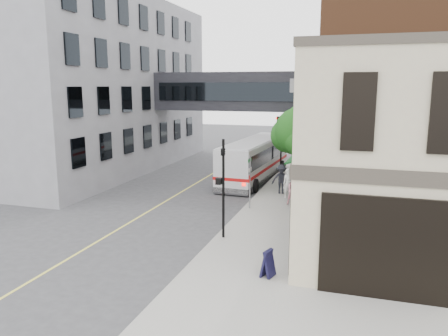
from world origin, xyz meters
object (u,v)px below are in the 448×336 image
Objects in this scene: bus at (255,158)px; newspaper_box at (298,180)px; pedestrian_b at (293,190)px; sandwich_board at (268,263)px; pedestrian_a at (288,183)px; pedestrian_c at (281,179)px.

newspaper_box is at bearing -27.17° from bus.
pedestrian_b reaches higher than newspaper_box.
pedestrian_a is at bearing 111.97° from sandwich_board.
sandwich_board is at bearing -100.01° from pedestrian_a.
sandwich_board reaches higher than newspaper_box.
pedestrian_a reaches higher than pedestrian_b.
bus is at bearing 121.41° from sandwich_board.
bus is 5.90× the size of pedestrian_c.
pedestrian_a is at bearing -57.57° from bus.
pedestrian_c is at bearing -57.62° from bus.
newspaper_box is (3.49, -1.79, -1.10)m from bus.
bus is 6.59× the size of pedestrian_b.
pedestrian_a is at bearing 86.48° from pedestrian_b.
pedestrian_b is 10.09m from sandwich_board.
bus is 4.08m from newspaper_box.
newspaper_box is at bearing 110.19° from sandwich_board.
pedestrian_a is 2.29× the size of newspaper_box.
bus is at bearing 135.37° from newspaper_box.
pedestrian_c is (-1.13, 2.39, 0.10)m from pedestrian_b.
pedestrian_a reaches higher than newspaper_box.
pedestrian_c reaches higher than sandwich_board.
bus is 6.27m from pedestrian_a.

